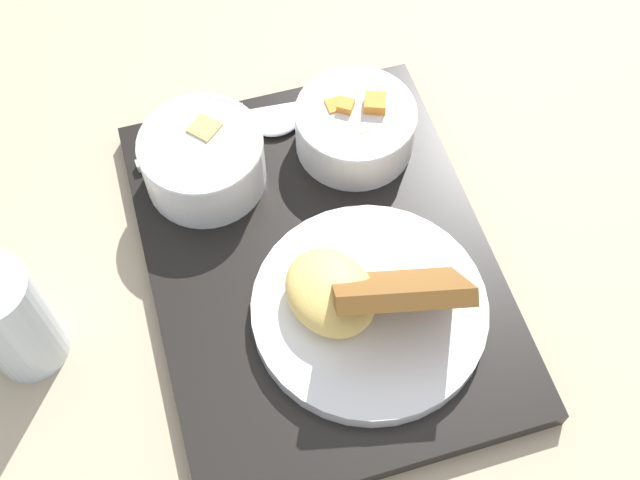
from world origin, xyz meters
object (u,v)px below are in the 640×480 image
Objects in this scene: glass_water at (14,323)px; bowl_soup at (203,158)px; plate_main at (366,303)px; bowl_salad at (355,125)px; spoon at (248,131)px; knife at (234,115)px.

bowl_soup is at bearing 117.69° from glass_water.
glass_water is at bearing -106.97° from plate_main.
bowl_salad is 0.57× the size of plate_main.
bowl_soup reaches higher than spoon.
plate_main is at bearing -72.38° from knife.
spoon is at bearing -172.62° from plate_main.
spoon is at bearing -118.47° from bowl_salad.
knife is at bearing 141.06° from bowl_soup.
glass_water is (-0.08, -0.27, 0.01)m from plate_main.
bowl_salad is at bearing -27.44° from knife.
plate_main is at bearing 24.08° from bowl_soup.
glass_water reaches higher than bowl_soup.
spoon is at bearing -65.75° from knife.
knife is at bearing 104.46° from spoon.
bowl_soup is 0.07m from spoon.
spoon is at bearing 118.94° from glass_water.
plate_main is 1.21× the size of spoon.
bowl_soup is 0.08m from knife.
glass_water is at bearing -151.35° from spoon.
spoon is 0.28m from glass_water.
knife is (-0.24, -0.03, -0.01)m from plate_main.
plate_main reaches higher than bowl_soup.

